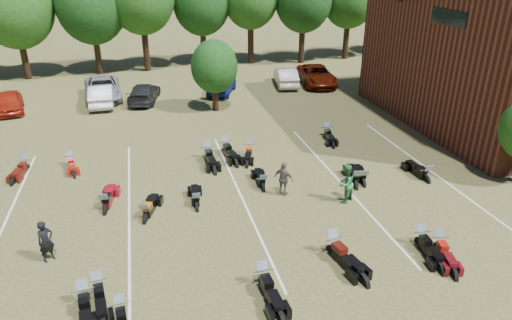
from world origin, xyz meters
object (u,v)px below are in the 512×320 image
object	(u,v)px
person_green	(346,184)
motorcycle_0	(86,305)
motorcycle_14	(27,170)
motorcycle_7	(106,212)
car_0	(10,102)
motorcycle_3	(263,286)
person_grey	(284,179)
car_4	(222,84)
person_black	(46,241)

from	to	relation	value
person_green	motorcycle_0	size ratio (longest dim) A/B	0.79
motorcycle_14	motorcycle_7	bearing A→B (deg)	-40.11
car_0	motorcycle_3	bearing A→B (deg)	-71.86
car_0	motorcycle_0	size ratio (longest dim) A/B	1.79
person_grey	motorcycle_3	size ratio (longest dim) A/B	0.70
motorcycle_0	motorcycle_3	world-z (taller)	motorcycle_3
car_4	car_0	bearing A→B (deg)	-153.56
motorcycle_3	person_grey	bearing A→B (deg)	63.10
person_black	person_grey	size ratio (longest dim) A/B	0.96
person_green	motorcycle_7	bearing A→B (deg)	-43.12
person_grey	motorcycle_7	xyz separation A→B (m)	(-7.89, 0.49, -0.83)
car_0	motorcycle_7	world-z (taller)	car_0
person_black	person_green	xyz separation A→B (m)	(12.20, 1.30, 0.10)
person_black	motorcycle_3	distance (m)	7.95
car_0	car_4	size ratio (longest dim) A/B	0.95
person_grey	motorcycle_0	distance (m)	9.89
motorcycle_0	motorcycle_3	bearing A→B (deg)	-12.81
person_black	person_green	bearing A→B (deg)	-31.10
motorcycle_3	motorcycle_14	world-z (taller)	motorcycle_3
person_black	motorcycle_0	size ratio (longest dim) A/B	0.70
car_0	person_grey	world-z (taller)	person_grey
motorcycle_7	person_grey	bearing A→B (deg)	-174.84
person_black	motorcycle_7	xyz separation A→B (m)	(1.84, 3.02, -0.80)
car_0	person_black	xyz separation A→B (m)	(5.15, -18.74, 0.10)
person_black	motorcycle_14	distance (m)	8.67
person_grey	motorcycle_14	bearing A→B (deg)	19.41
person_grey	motorcycle_3	world-z (taller)	person_grey
person_black	person_green	size ratio (longest dim) A/B	0.89
car_4	person_black	bearing A→B (deg)	-93.67
motorcycle_7	motorcycle_14	bearing A→B (deg)	-43.31
motorcycle_0	motorcycle_7	xyz separation A→B (m)	(0.39, 5.83, 0.00)
person_green	motorcycle_14	world-z (taller)	person_green
person_green	motorcycle_7	xyz separation A→B (m)	(-10.36, 1.72, -0.91)
person_grey	motorcycle_7	distance (m)	7.95
person_grey	person_green	bearing A→B (deg)	-161.45
motorcycle_3	motorcycle_14	xyz separation A→B (m)	(-9.48, 11.64, 0.00)
car_4	motorcycle_14	distance (m)	16.65
motorcycle_0	car_4	bearing A→B (deg)	61.44
motorcycle_7	car_0	bearing A→B (deg)	-57.33
person_green	person_grey	xyz separation A→B (m)	(-2.47, 1.24, -0.07)
motorcycle_3	motorcycle_7	distance (m)	8.29
motorcycle_0	motorcycle_14	xyz separation A→B (m)	(-3.75, 11.13, 0.00)
person_green	motorcycle_14	distance (m)	16.14
person_green	person_grey	world-z (taller)	person_green
motorcycle_3	motorcycle_7	bearing A→B (deg)	126.79
car_0	person_black	bearing A→B (deg)	-85.70
car_4	motorcycle_0	xyz separation A→B (m)	(-8.52, -22.36, -0.73)
car_4	motorcycle_0	bearing A→B (deg)	-87.51
car_0	person_black	size ratio (longest dim) A/B	2.55
car_4	motorcycle_7	size ratio (longest dim) A/B	1.81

